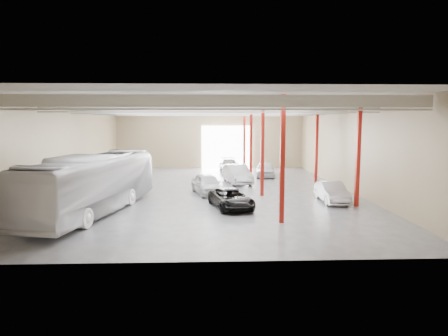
{
  "coord_description": "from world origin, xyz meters",
  "views": [
    {
      "loc": [
        -0.23,
        -31.41,
        5.62
      ],
      "look_at": [
        0.91,
        -2.8,
        2.2
      ],
      "focal_mm": 32.0,
      "sensor_mm": 36.0,
      "label": 1
    }
  ],
  "objects": [
    {
      "name": "car_row_a",
      "position": [
        -0.29,
        -1.13,
        0.77
      ],
      "size": [
        2.94,
        4.87,
        1.55
      ],
      "primitive_type": "imported",
      "rotation": [
        0.0,
        0.0,
        0.26
      ],
      "color": "silver",
      "rests_on": "ground"
    },
    {
      "name": "car_row_c",
      "position": [
        2.06,
        12.0,
        0.72
      ],
      "size": [
        2.09,
        4.98,
        1.44
      ],
      "primitive_type": "imported",
      "rotation": [
        0.0,
        0.0,
        0.02
      ],
      "color": "slate",
      "rests_on": "ground"
    },
    {
      "name": "car_right_near",
      "position": [
        8.3,
        -4.55,
        0.71
      ],
      "size": [
        1.54,
        4.31,
        1.42
      ],
      "primitive_type": "imported",
      "rotation": [
        0.0,
        0.0,
        -0.01
      ],
      "color": "silver",
      "rests_on": "ground"
    },
    {
      "name": "coach_bus",
      "position": [
        -7.24,
        -7.24,
        1.8
      ],
      "size": [
        5.56,
        13.26,
        3.6
      ],
      "primitive_type": "imported",
      "rotation": [
        0.0,
        0.0,
        -0.2
      ],
      "color": "silver",
      "rests_on": "ground"
    },
    {
      "name": "black_sedan",
      "position": [
        1.23,
        -6.33,
        0.63
      ],
      "size": [
        3.15,
        4.93,
        1.26
      ],
      "primitive_type": "imported",
      "rotation": [
        0.0,
        0.0,
        0.25
      ],
      "color": "black",
      "rests_on": "ground"
    },
    {
      "name": "car_row_b",
      "position": [
        2.36,
        4.07,
        0.83
      ],
      "size": [
        2.66,
        5.28,
        1.66
      ],
      "primitive_type": "imported",
      "rotation": [
        0.0,
        0.0,
        0.19
      ],
      "color": "silver",
      "rests_on": "ground"
    },
    {
      "name": "car_right_far",
      "position": [
        5.5,
        8.22,
        0.76
      ],
      "size": [
        2.31,
        4.64,
        1.52
      ],
      "primitive_type": "imported",
      "rotation": [
        0.0,
        0.0,
        -0.12
      ],
      "color": "silver",
      "rests_on": "ground"
    },
    {
      "name": "depot_shell",
      "position": [
        0.13,
        0.48,
        4.98
      ],
      "size": [
        22.12,
        32.12,
        7.06
      ],
      "color": "#46464B",
      "rests_on": "ground"
    }
  ]
}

